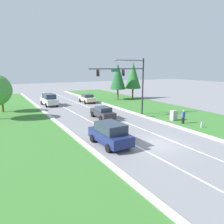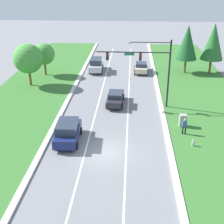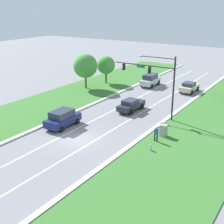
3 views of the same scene
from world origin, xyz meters
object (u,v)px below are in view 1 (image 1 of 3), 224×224
(navy_suv, at_px, (110,134))
(silver_suv, at_px, (49,99))
(pedestrian, at_px, (183,116))
(oak_far_left_tree, at_px, (1,91))
(charcoal_sedan, at_px, (103,112))
(conifer_near_right_tree, at_px, (133,75))
(utility_cabinet, at_px, (174,116))
(fire_hydrant, at_px, (202,125))
(champagne_sedan, at_px, (87,98))
(conifer_far_right_tree, at_px, (118,76))
(traffic_signal_mast, at_px, (129,78))

(navy_suv, height_order, silver_suv, silver_suv)
(pedestrian, relative_size, oak_far_left_tree, 0.35)
(navy_suv, height_order, charcoal_sedan, navy_suv)
(charcoal_sedan, distance_m, pedestrian, 10.05)
(conifer_near_right_tree, bearing_deg, pedestrian, -108.52)
(silver_suv, bearing_deg, utility_cabinet, -62.49)
(charcoal_sedan, xyz_separation_m, fire_hydrant, (7.53, -9.42, -0.48))
(navy_suv, xyz_separation_m, conifer_near_right_tree, (17.85, 22.64, 3.90))
(fire_hydrant, bearing_deg, champagne_sedan, 100.57)
(fire_hydrant, xyz_separation_m, oak_far_left_tree, (-18.75, 20.17, 2.93))
(navy_suv, relative_size, charcoal_sedan, 0.99)
(pedestrian, bearing_deg, fire_hydrant, 102.10)
(silver_suv, bearing_deg, charcoal_sedan, -76.81)
(silver_suv, distance_m, fire_hydrant, 25.47)
(champagne_sedan, bearing_deg, conifer_far_right_tree, 1.83)
(champagne_sedan, distance_m, charcoal_sedan, 13.57)
(conifer_near_right_tree, bearing_deg, charcoal_sedan, -136.03)
(champagne_sedan, relative_size, conifer_near_right_tree, 0.58)
(conifer_near_right_tree, bearing_deg, champagne_sedan, -178.33)
(charcoal_sedan, height_order, fire_hydrant, charcoal_sedan)
(traffic_signal_mast, xyz_separation_m, conifer_near_right_tree, (10.31, 14.00, -0.32))
(silver_suv, height_order, conifer_near_right_tree, conifer_near_right_tree)
(charcoal_sedan, bearing_deg, utility_cabinet, -35.35)
(traffic_signal_mast, distance_m, conifer_near_right_tree, 17.39)
(charcoal_sedan, distance_m, utility_cabinet, 9.03)
(fire_hydrant, xyz_separation_m, conifer_far_right_tree, (2.57, 22.63, 4.43))
(pedestrian, distance_m, oak_far_left_tree, 25.70)
(navy_suv, bearing_deg, fire_hydrant, -3.03)
(silver_suv, height_order, oak_far_left_tree, oak_far_left_tree)
(traffic_signal_mast, relative_size, conifer_far_right_tree, 1.12)
(champagne_sedan, height_order, utility_cabinet, champagne_sedan)
(champagne_sedan, height_order, pedestrian, pedestrian)
(traffic_signal_mast, height_order, charcoal_sedan, traffic_signal_mast)
(utility_cabinet, distance_m, fire_hydrant, 3.94)
(traffic_signal_mast, distance_m, fire_hydrant, 10.86)
(charcoal_sedan, xyz_separation_m, conifer_far_right_tree, (10.10, 13.22, 3.94))
(navy_suv, distance_m, pedestrian, 11.12)
(oak_far_left_tree, bearing_deg, conifer_far_right_tree, 6.60)
(silver_suv, relative_size, conifer_near_right_tree, 0.65)
(utility_cabinet, distance_m, oak_far_left_tree, 24.67)
(utility_cabinet, height_order, conifer_far_right_tree, conifer_far_right_tree)
(conifer_near_right_tree, bearing_deg, utility_cabinet, -109.74)
(champagne_sedan, bearing_deg, charcoal_sedan, -102.82)
(utility_cabinet, bearing_deg, conifer_far_right_tree, 81.07)
(fire_hydrant, bearing_deg, utility_cabinet, 95.46)
(traffic_signal_mast, relative_size, navy_suv, 1.76)
(utility_cabinet, xyz_separation_m, pedestrian, (-0.11, -1.67, 0.26))
(traffic_signal_mast, xyz_separation_m, utility_cabinet, (3.51, -4.98, -4.56))
(oak_far_left_tree, bearing_deg, navy_suv, -69.80)
(charcoal_sedan, height_order, pedestrian, pedestrian)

